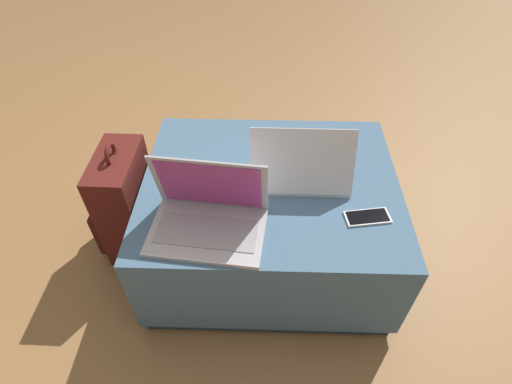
{
  "coord_description": "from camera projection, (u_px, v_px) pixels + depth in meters",
  "views": [
    {
      "loc": [
        -0.02,
        -1.07,
        1.45
      ],
      "look_at": [
        -0.05,
        -0.14,
        0.51
      ],
      "focal_mm": 28.0,
      "sensor_mm": 36.0,
      "label": 1
    }
  ],
  "objects": [
    {
      "name": "ground_plane",
      "position": [
        268.0,
        252.0,
        1.78
      ],
      "size": [
        14.0,
        14.0,
        0.0
      ],
      "primitive_type": "plane",
      "color": "#9E7042"
    },
    {
      "name": "ottoman",
      "position": [
        269.0,
        220.0,
        1.63
      ],
      "size": [
        0.95,
        0.78,
        0.43
      ],
      "color": "#2A3D4E",
      "rests_on": "ground_plane"
    },
    {
      "name": "laptop_near",
      "position": [
        208.0,
        216.0,
        1.29
      ],
      "size": [
        0.39,
        0.28,
        0.25
      ],
      "rotation": [
        0.0,
        0.0,
        -0.1
      ],
      "color": "#B7B7BC",
      "rests_on": "ottoman"
    },
    {
      "name": "laptop_far",
      "position": [
        300.0,
        169.0,
        1.45
      ],
      "size": [
        0.36,
        0.24,
        0.24
      ],
      "rotation": [
        0.0,
        0.0,
        3.14
      ],
      "color": "silver",
      "rests_on": "ottoman"
    },
    {
      "name": "cell_phone",
      "position": [
        367.0,
        217.0,
        1.35
      ],
      "size": [
        0.16,
        0.09,
        0.01
      ],
      "rotation": [
        0.0,
        0.0,
        1.73
      ],
      "color": "white",
      "rests_on": "ottoman"
    },
    {
      "name": "backpack",
      "position": [
        125.0,
        204.0,
        1.67
      ],
      "size": [
        0.21,
        0.31,
        0.55
      ],
      "rotation": [
        0.0,
        0.0,
        -1.59
      ],
      "color": "#5B1E19",
      "rests_on": "ground_plane"
    }
  ]
}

